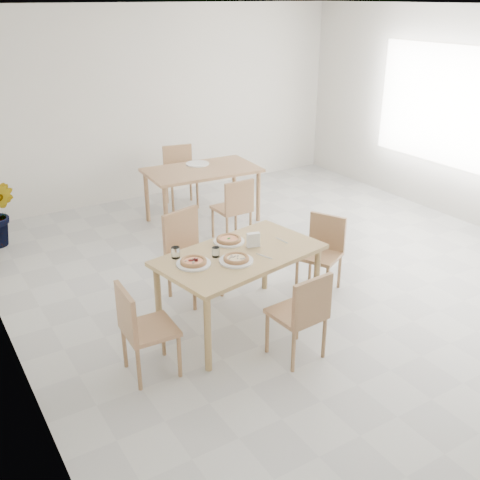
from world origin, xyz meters
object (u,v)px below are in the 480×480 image
pizza_mushroom (236,258)px  plate_margherita (229,241)px  chair_back_s (235,206)px  chair_back_n (180,171)px  tumbler_a (216,252)px  plate_mushroom (236,261)px  pizza_pepperoni (193,261)px  napkin_holder (253,241)px  main_table (240,261)px  plate_pepperoni (194,264)px  chair_north (189,248)px  chair_east (323,248)px  chair_west (140,325)px  pizza_margherita (229,239)px  second_table (202,175)px  chair_south (303,311)px  tumbler_b (176,253)px  plate_empty (197,164)px

pizza_mushroom → plate_margherita: bearing=67.9°
chair_back_s → chair_back_n: bearing=-92.3°
tumbler_a → plate_mushroom: bearing=-61.0°
pizza_pepperoni → chair_back_s: 2.26m
pizza_pepperoni → napkin_holder: bearing=2.6°
main_table → plate_pepperoni: 0.48m
chair_north → chair_east: size_ratio=1.13×
chair_west → pizza_margherita: size_ratio=3.21×
pizza_mushroom → tumbler_a: tumbler_a is taller
chair_north → pizza_pepperoni: size_ratio=3.66×
pizza_margherita → chair_back_n: chair_back_n is taller
chair_east → plate_pepperoni: (-1.59, -0.16, 0.29)m
pizza_margherita → pizza_pepperoni: size_ratio=1.03×
pizza_mushroom → pizza_pepperoni: (-0.35, 0.14, 0.00)m
chair_west → tumbler_a: tumbler_a is taller
plate_pepperoni → pizza_mushroom: pizza_mushroom is taller
chair_north → chair_back_s: size_ratio=1.10×
plate_mushroom → napkin_holder: size_ratio=2.08×
main_table → tumbler_a: tumbler_a is taller
plate_mushroom → second_table: (1.10, 2.68, -0.09)m
chair_east → plate_pepperoni: size_ratio=2.65×
chair_south → chair_west: chair_south is taller
plate_mushroom → chair_back_s: chair_back_s is taller
chair_east → tumbler_b: (-1.66, 0.05, 0.34)m
chair_west → pizza_pepperoni: bearing=-65.6°
plate_empty → tumbler_b: bearing=-121.5°
main_table → pizza_pepperoni: pizza_pepperoni is taller
plate_margherita → pizza_margherita: (0.00, 0.00, 0.02)m
chair_back_s → plate_empty: chair_back_s is taller
pizza_mushroom → napkin_holder: bearing=30.7°
chair_east → pizza_mushroom: size_ratio=2.80×
chair_north → chair_east: bearing=-40.8°
plate_margherita → plate_empty: (0.99, 2.50, 0.00)m
pizza_pepperoni → tumbler_a: (0.24, 0.04, 0.01)m
chair_west → plate_pepperoni: bearing=-65.6°
second_table → plate_empty: plate_empty is taller
tumbler_b → plate_mushroom: bearing=-40.0°
chair_back_s → plate_empty: size_ratio=2.60×
chair_west → second_table: bearing=-34.1°
chair_north → plate_mushroom: size_ratio=3.01×
pizza_mushroom → chair_back_n: bearing=71.7°
chair_back_n → plate_empty: bearing=-77.3°
second_table → chair_back_n: size_ratio=1.76×
plate_pepperoni → plate_margherita: bearing=26.4°
chair_west → napkin_holder: (1.26, 0.28, 0.34)m
chair_back_n → main_table: bearing=-94.7°
plate_mushroom → plate_pepperoni: same height
main_table → tumbler_b: 0.60m
main_table → plate_empty: 2.95m
chair_east → plate_mushroom: size_ratio=2.66×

